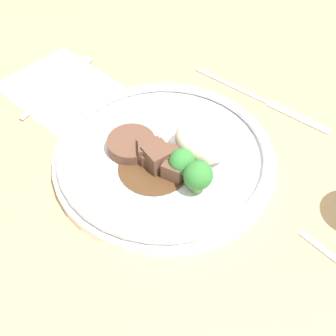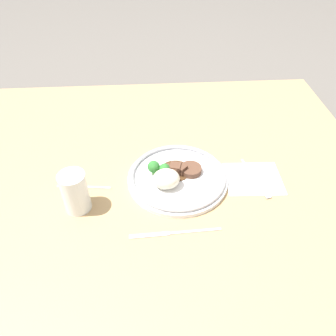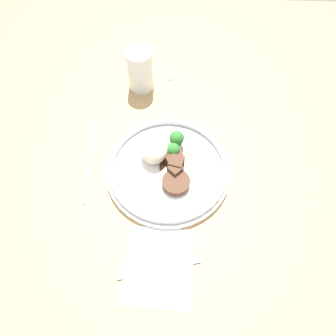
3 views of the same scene
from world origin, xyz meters
name	(u,v)px [view 3 (image 3 of 3)]	position (x,y,z in m)	size (l,w,h in m)	color
ground_plane	(158,165)	(0.00, 0.00, 0.00)	(8.00, 8.00, 0.00)	#5B5651
dining_table	(158,160)	(0.00, 0.00, 0.02)	(1.29, 1.24, 0.04)	tan
napkin	(159,266)	(-0.26, -0.02, 0.04)	(0.17, 0.14, 0.00)	white
plate	(168,166)	(-0.04, -0.03, 0.06)	(0.29, 0.29, 0.07)	white
juice_glass	(140,71)	(0.23, 0.06, 0.10)	(0.07, 0.07, 0.11)	#F4AD19
fork	(151,270)	(-0.27, 0.00, 0.05)	(0.05, 0.17, 0.00)	#ADADB2
knife	(90,157)	(-0.01, 0.16, 0.04)	(0.23, 0.02, 0.00)	#ADADB2
spoon	(170,79)	(0.26, -0.02, 0.05)	(0.16, 0.03, 0.01)	#ADADB2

